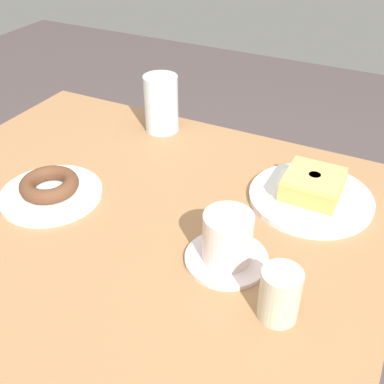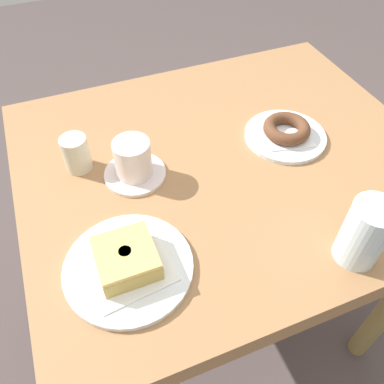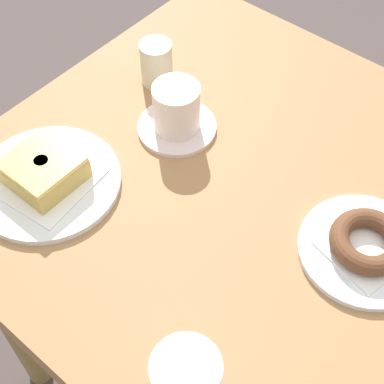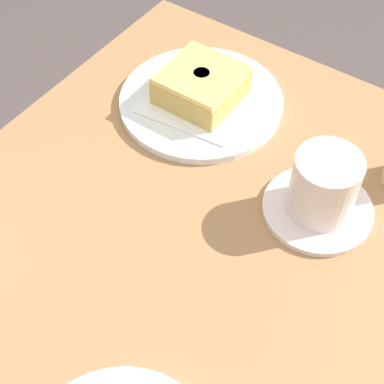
{
  "view_description": "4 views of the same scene",
  "coord_description": "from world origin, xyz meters",
  "views": [
    {
      "loc": [
        -0.41,
        0.55,
        1.28
      ],
      "look_at": [
        -0.1,
        -0.07,
        0.79
      ],
      "focal_mm": 44.1,
      "sensor_mm": 36.0,
      "label": 1
    },
    {
      "loc": [
        -0.32,
        -0.58,
        1.37
      ],
      "look_at": [
        -0.13,
        -0.11,
        0.8
      ],
      "focal_mm": 36.89,
      "sensor_mm": 36.0,
      "label": 2
    },
    {
      "loc": [
        0.26,
        -0.49,
        1.47
      ],
      "look_at": [
        -0.08,
        -0.09,
        0.8
      ],
      "focal_mm": 54.59,
      "sensor_mm": 36.0,
      "label": 3
    },
    {
      "loc": [
        0.23,
        0.14,
        1.32
      ],
      "look_at": [
        -0.13,
        -0.1,
        0.78
      ],
      "focal_mm": 54.7,
      "sensor_mm": 36.0,
      "label": 4
    }
  ],
  "objects": [
    {
      "name": "coffee_cup",
      "position": [
        -0.21,
        0.03,
        0.79
      ],
      "size": [
        0.13,
        0.13,
        0.09
      ],
      "color": "silver",
      "rests_on": "table"
    },
    {
      "name": "plate_glazed_square",
      "position": [
        -0.29,
        -0.2,
        0.75
      ],
      "size": [
        0.23,
        0.23,
        0.01
      ],
      "primitive_type": "cylinder",
      "color": "white",
      "rests_on": "table"
    },
    {
      "name": "table",
      "position": [
        0.0,
        0.0,
        0.65
      ],
      "size": [
        0.94,
        0.79,
        0.75
      ],
      "color": "#A07148",
      "rests_on": "ground_plane"
    },
    {
      "name": "donut_glazed_square",
      "position": [
        -0.29,
        -0.2,
        0.78
      ],
      "size": [
        0.1,
        0.1,
        0.04
      ],
      "color": "tan",
      "rests_on": "napkin_glazed_square"
    },
    {
      "name": "napkin_glazed_square",
      "position": [
        -0.29,
        -0.2,
        0.76
      ],
      "size": [
        0.16,
        0.16,
        0.0
      ],
      "primitive_type": "cube",
      "rotation": [
        0.0,
        0.0,
        0.11
      ],
      "color": "white",
      "rests_on": "plate_glazed_square"
    }
  ]
}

